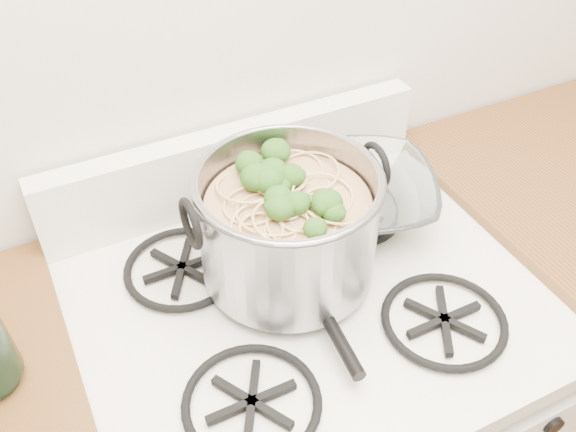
% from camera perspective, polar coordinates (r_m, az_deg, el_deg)
% --- Properties ---
extents(stock_pot, '(0.33, 0.30, 0.21)m').
position_cam_1_polar(stock_pot, '(1.05, 0.00, -0.91)').
color(stock_pot, gray).
rests_on(stock_pot, gas_range).
extents(spatula, '(0.32, 0.34, 0.02)m').
position_cam_1_polar(spatula, '(1.11, 0.59, -3.93)').
color(spatula, black).
rests_on(spatula, gas_range).
extents(glass_bowl, '(0.15, 0.15, 0.03)m').
position_cam_1_polar(glass_bowl, '(1.22, 6.12, 1.24)').
color(glass_bowl, white).
rests_on(glass_bowl, gas_range).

